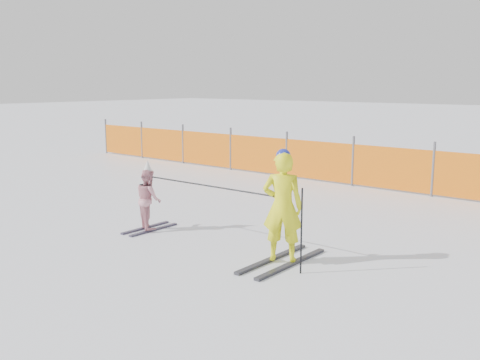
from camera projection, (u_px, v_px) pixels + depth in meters
The scene contains 5 objects.
ground at pixel (220, 247), 8.40m from camera, with size 120.00×120.00×0.00m, color white.
adult at pixel (283, 207), 7.52m from camera, with size 0.68×1.63×1.65m.
child at pixel (149, 198), 9.29m from camera, with size 0.63×1.05×1.23m.
ski_poles at pixel (235, 199), 7.97m from camera, with size 3.15×0.22×1.18m.
safety_fence at pixel (264, 155), 15.02m from camera, with size 14.55×0.06×1.25m.
Camera 1 is at (5.38, -6.03, 2.54)m, focal length 40.00 mm.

